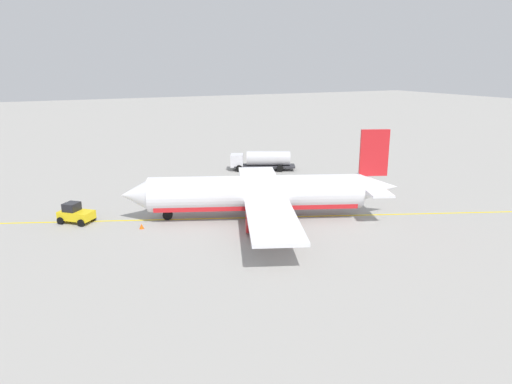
{
  "coord_description": "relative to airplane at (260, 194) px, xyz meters",
  "views": [
    {
      "loc": [
        21.79,
        45.26,
        16.75
      ],
      "look_at": [
        0.0,
        0.0,
        3.0
      ],
      "focal_mm": 32.86,
      "sensor_mm": 36.0,
      "label": 1
    }
  ],
  "objects": [
    {
      "name": "ground_plane",
      "position": [
        0.43,
        -0.17,
        -2.74
      ],
      "size": [
        400.0,
        400.0,
        0.0
      ],
      "primitive_type": "plane",
      "color": "#9E9B96"
    },
    {
      "name": "airplane",
      "position": [
        0.0,
        0.0,
        0.0
      ],
      "size": [
        30.02,
        29.22,
        9.84
      ],
      "color": "white",
      "rests_on": "ground"
    },
    {
      "name": "fuel_tanker",
      "position": [
        -11.07,
        -21.82,
        -1.02
      ],
      "size": [
        10.45,
        6.74,
        3.15
      ],
      "color": "#2D2D33",
      "rests_on": "ground"
    },
    {
      "name": "pushback_tug",
      "position": [
        18.91,
        -7.25,
        -1.73
      ],
      "size": [
        4.06,
        3.99,
        2.2
      ],
      "color": "yellow",
      "rests_on": "ground"
    },
    {
      "name": "refueling_worker",
      "position": [
        -5.81,
        -15.19,
        -1.92
      ],
      "size": [
        0.58,
        0.46,
        1.71
      ],
      "color": "navy",
      "rests_on": "ground"
    },
    {
      "name": "safety_cone_nose",
      "position": [
        12.9,
        -2.08,
        -2.46
      ],
      "size": [
        0.5,
        0.5,
        0.55
      ],
      "primitive_type": "cone",
      "color": "#F2590F",
      "rests_on": "ground"
    },
    {
      "name": "safety_cone_wingtip",
      "position": [
        7.83,
        -8.7,
        -2.42
      ],
      "size": [
        0.58,
        0.58,
        0.65
      ],
      "primitive_type": "cone",
      "color": "#F2590F",
      "rests_on": "ground"
    },
    {
      "name": "taxi_line_marking",
      "position": [
        0.43,
        -0.17,
        -2.73
      ],
      "size": [
        63.57,
        25.37,
        0.01
      ],
      "primitive_type": "cube",
      "rotation": [
        0.0,
        0.0,
        -0.38
      ],
      "color": "yellow",
      "rests_on": "ground"
    }
  ]
}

